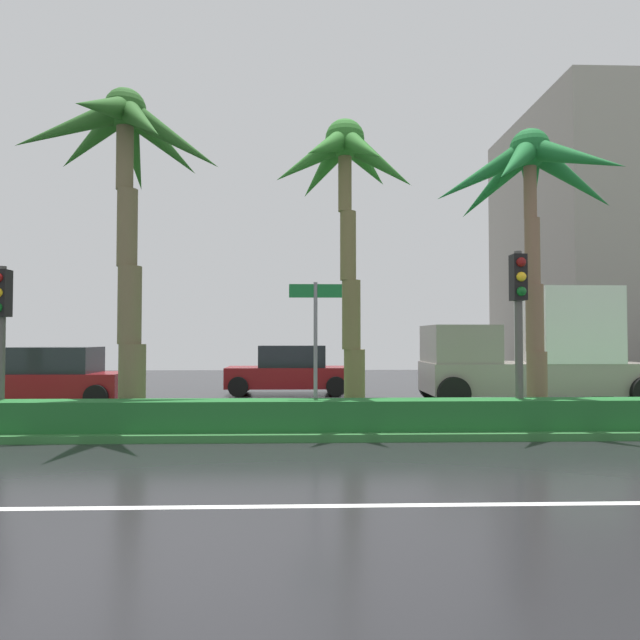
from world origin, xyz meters
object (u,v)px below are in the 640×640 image
(car_in_traffic_leading, at_px, (53,377))
(palm_tree_centre_right, at_px, (529,190))
(palm_tree_centre, at_px, (346,184))
(traffic_signal_median_left, at_px, (1,317))
(street_name_sign, at_px, (316,334))
(traffic_signal_median_right, at_px, (519,306))
(car_in_traffic_second, at_px, (289,371))
(palm_tree_centre_left, at_px, (127,164))
(box_truck_lead, at_px, (535,353))

(car_in_traffic_leading, bearing_deg, palm_tree_centre_right, 161.88)
(palm_tree_centre, bearing_deg, traffic_signal_median_left, -170.75)
(street_name_sign, bearing_deg, palm_tree_centre_right, 12.36)
(palm_tree_centre, relative_size, traffic_signal_median_right, 1.88)
(palm_tree_centre_right, height_order, car_in_traffic_second, palm_tree_centre_right)
(traffic_signal_median_left, bearing_deg, traffic_signal_median_right, -0.54)
(palm_tree_centre_left, xyz_separation_m, car_in_traffic_second, (3.43, 7.52, -5.02))
(car_in_traffic_leading, bearing_deg, box_truck_lead, 178.78)
(palm_tree_centre, distance_m, car_in_traffic_leading, 10.44)
(car_in_traffic_leading, bearing_deg, palm_tree_centre_left, 128.16)
(traffic_signal_median_right, height_order, car_in_traffic_leading, traffic_signal_median_right)
(traffic_signal_median_left, xyz_separation_m, car_in_traffic_second, (5.66, 8.38, -1.60))
(car_in_traffic_leading, height_order, car_in_traffic_second, same)
(palm_tree_centre_left, height_order, traffic_signal_median_left, palm_tree_centre_left)
(traffic_signal_median_left, height_order, street_name_sign, traffic_signal_median_left)
(car_in_traffic_second, bearing_deg, palm_tree_centre, 101.37)
(palm_tree_centre_left, relative_size, street_name_sign, 2.46)
(traffic_signal_median_right, bearing_deg, box_truck_lead, 64.20)
(car_in_traffic_second, bearing_deg, car_in_traffic_leading, 24.18)
(palm_tree_centre_right, relative_size, traffic_signal_median_left, 2.02)
(traffic_signal_median_right, height_order, car_in_traffic_second, traffic_signal_median_right)
(palm_tree_centre_left, xyz_separation_m, palm_tree_centre_right, (9.12, 0.30, -0.42))
(street_name_sign, distance_m, car_in_traffic_leading, 9.33)
(car_in_traffic_leading, bearing_deg, car_in_traffic_second, -155.82)
(palm_tree_centre_right, relative_size, street_name_sign, 2.22)
(street_name_sign, distance_m, box_truck_lead, 8.29)
(traffic_signal_median_right, distance_m, car_in_traffic_leading, 13.14)
(palm_tree_centre_left, xyz_separation_m, palm_tree_centre, (4.88, 0.30, -0.32))
(traffic_signal_median_left, bearing_deg, car_in_traffic_second, 55.97)
(traffic_signal_median_left, bearing_deg, box_truck_lead, 20.85)
(palm_tree_centre, xyz_separation_m, traffic_signal_median_left, (-7.11, -1.16, -3.10))
(traffic_signal_median_left, distance_m, traffic_signal_median_right, 10.60)
(palm_tree_centre, bearing_deg, street_name_sign, -123.34)
(palm_tree_centre_left, distance_m, palm_tree_centre_right, 9.14)
(traffic_signal_median_left, relative_size, box_truck_lead, 0.52)
(palm_tree_centre, distance_m, street_name_sign, 3.69)
(car_in_traffic_second, bearing_deg, traffic_signal_median_left, 55.97)
(palm_tree_centre_right, bearing_deg, car_in_traffic_second, 128.24)
(car_in_traffic_second, bearing_deg, palm_tree_centre_left, 65.48)
(palm_tree_centre_left, bearing_deg, box_truck_lead, 20.82)
(car_in_traffic_second, bearing_deg, box_truck_lead, 155.28)
(palm_tree_centre, height_order, car_in_traffic_leading, palm_tree_centre)
(traffic_signal_median_right, relative_size, car_in_traffic_leading, 0.85)
(palm_tree_centre, relative_size, box_truck_lead, 1.07)
(box_truck_lead, bearing_deg, traffic_signal_median_right, 64.20)
(palm_tree_centre_left, distance_m, traffic_signal_median_right, 9.01)
(street_name_sign, bearing_deg, palm_tree_centre_left, 169.26)
(palm_tree_centre_right, distance_m, traffic_signal_median_right, 3.12)
(palm_tree_centre_right, xyz_separation_m, traffic_signal_median_right, (-0.75, -1.25, -2.76))
(car_in_traffic_leading, bearing_deg, street_name_sign, 145.70)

